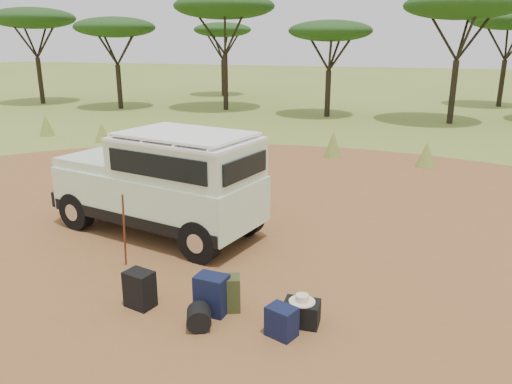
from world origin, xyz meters
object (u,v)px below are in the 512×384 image
(backpack_black, at_px, (140,289))
(backpack_navy, at_px, (212,294))
(backpack_olive, at_px, (227,293))
(hard_case, at_px, (302,313))
(duffel_navy, at_px, (282,322))
(safari_vehicle, at_px, (163,185))
(walking_staff, at_px, (124,231))

(backpack_black, xyz_separation_m, backpack_navy, (1.08, 0.17, 0.01))
(backpack_olive, xyz_separation_m, hard_case, (1.13, -0.03, -0.09))
(duffel_navy, bearing_deg, backpack_black, -161.63)
(safari_vehicle, bearing_deg, backpack_olive, -33.95)
(walking_staff, distance_m, backpack_navy, 2.21)
(duffel_navy, bearing_deg, safari_vehicle, 159.53)
(duffel_navy, bearing_deg, backpack_navy, -172.34)
(backpack_navy, relative_size, backpack_olive, 1.11)
(backpack_black, xyz_separation_m, backpack_olive, (1.26, 0.32, -0.01))
(backpack_navy, relative_size, hard_case, 1.21)
(walking_staff, bearing_deg, backpack_olive, -58.88)
(safari_vehicle, bearing_deg, backpack_navy, -37.86)
(safari_vehicle, relative_size, duffel_navy, 10.86)
(safari_vehicle, relative_size, backpack_olive, 8.73)
(duffel_navy, relative_size, hard_case, 0.88)
(safari_vehicle, height_order, walking_staff, safari_vehicle)
(walking_staff, height_order, backpack_black, walking_staff)
(backpack_navy, distance_m, duffel_navy, 1.15)
(hard_case, bearing_deg, backpack_navy, -177.61)
(walking_staff, relative_size, backpack_olive, 2.68)
(safari_vehicle, xyz_separation_m, walking_staff, (0.17, -1.71, -0.33))
(walking_staff, xyz_separation_m, backpack_navy, (1.99, -0.88, -0.41))
(backpack_olive, relative_size, hard_case, 1.09)
(backpack_black, xyz_separation_m, hard_case, (2.39, 0.29, -0.11))
(backpack_black, bearing_deg, duffel_navy, 11.09)
(safari_vehicle, relative_size, hard_case, 9.50)
(walking_staff, height_order, hard_case, walking_staff)
(hard_case, bearing_deg, walking_staff, 164.24)
(safari_vehicle, relative_size, backpack_black, 8.27)
(safari_vehicle, height_order, hard_case, safari_vehicle)
(backpack_navy, height_order, hard_case, backpack_navy)
(walking_staff, bearing_deg, backpack_black, -89.52)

